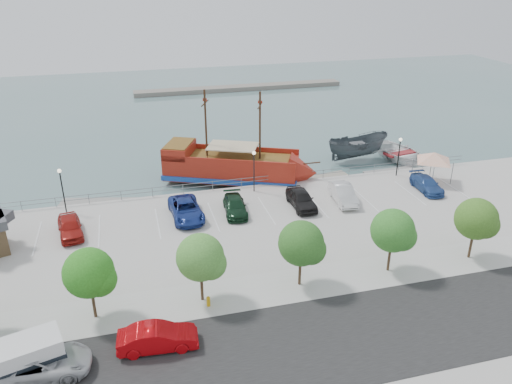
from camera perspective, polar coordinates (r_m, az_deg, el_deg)
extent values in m
plane|color=slate|center=(45.29, 1.88, -4.34)|extent=(160.00, 160.00, 0.00)
cube|color=black|center=(32.41, 10.39, -15.95)|extent=(100.00, 8.00, 0.04)
cube|color=#ACACAA|center=(36.73, 6.46, -10.19)|extent=(100.00, 4.00, 0.05)
cylinder|color=slate|center=(51.21, -0.60, 1.65)|extent=(50.00, 0.06, 0.06)
cylinder|color=slate|center=(51.37, -0.60, 1.24)|extent=(50.00, 0.06, 0.06)
cube|color=gray|center=(97.80, -1.85, 11.81)|extent=(40.00, 3.00, 0.80)
cube|color=maroon|center=(54.50, -2.82, 2.78)|extent=(14.87, 9.99, 2.32)
cube|color=#1A44A2|center=(54.79, -2.80, 2.04)|extent=(15.23, 10.34, 0.54)
cone|color=maroon|center=(53.48, 5.46, 2.26)|extent=(4.38, 5.09, 4.29)
cube|color=maroon|center=(55.34, -8.77, 4.84)|extent=(4.29, 5.18, 1.25)
cube|color=brown|center=(55.13, -8.82, 5.50)|extent=(3.98, 4.78, 0.11)
cube|color=brown|center=(53.98, -2.38, 3.95)|extent=(12.21, 8.39, 0.13)
cube|color=maroon|center=(55.95, -2.39, 4.99)|extent=(13.10, 6.08, 0.63)
cube|color=maroon|center=(52.02, -3.35, 3.43)|extent=(13.10, 6.08, 0.63)
cylinder|color=#382111|center=(52.36, 0.45, 7.49)|extent=(0.28, 0.28, 7.33)
cylinder|color=#382111|center=(53.53, -5.76, 7.75)|extent=(0.28, 0.28, 7.33)
cylinder|color=#382111|center=(51.75, 0.46, 9.86)|extent=(1.22, 2.49, 0.13)
cylinder|color=#382111|center=(52.94, -5.86, 10.07)|extent=(1.22, 2.49, 0.13)
cube|color=beige|center=(53.60, -2.69, 5.26)|extent=(6.13, 5.24, 0.11)
cylinder|color=#382111|center=(53.06, 6.18, 3.29)|extent=(2.09, 1.05, 0.53)
imported|color=#454E53|center=(62.01, 11.52, 4.86)|extent=(8.02, 3.44, 3.04)
imported|color=white|center=(63.20, 16.14, 4.10)|extent=(7.10, 8.98, 1.68)
cube|color=gray|center=(51.97, -17.60, -1.31)|extent=(7.73, 3.84, 0.43)
cube|color=gray|center=(55.49, 7.15, 1.35)|extent=(7.52, 3.24, 0.42)
cube|color=gray|center=(59.24, 15.14, 2.16)|extent=(6.30, 1.98, 0.36)
cylinder|color=slate|center=(55.22, 17.42, 2.48)|extent=(0.09, 0.09, 2.37)
cylinder|color=slate|center=(57.19, 19.40, 2.96)|extent=(0.09, 0.09, 2.37)
cylinder|color=slate|center=(53.49, 19.53, 1.47)|extent=(0.09, 0.09, 2.37)
cylinder|color=slate|center=(55.53, 21.49, 2.00)|extent=(0.09, 0.09, 2.37)
pyramid|color=white|center=(54.63, 19.77, 4.28)|extent=(5.49, 5.49, 0.97)
imported|color=#B7B9BC|center=(31.40, -23.66, -17.66)|extent=(5.71, 2.63, 1.59)
imported|color=#B6070C|center=(31.22, -11.16, -16.00)|extent=(4.84, 2.00, 1.56)
cube|color=silver|center=(31.62, -26.92, -17.31)|extent=(6.51, 3.73, 2.20)
cube|color=black|center=(31.70, -26.87, -17.50)|extent=(6.61, 3.84, 0.70)
cylinder|color=#C2900F|center=(34.23, -5.46, -12.44)|extent=(0.25, 0.25, 0.63)
sphere|color=#C2900F|center=(34.03, -5.48, -11.99)|extent=(0.27, 0.27, 0.27)
cylinder|color=black|center=(48.66, -21.19, -0.02)|extent=(0.12, 0.12, 4.00)
sphere|color=#FFF2CC|center=(47.89, -21.56, 2.26)|extent=(0.36, 0.36, 0.36)
cylinder|color=black|center=(49.65, -0.23, 2.20)|extent=(0.12, 0.12, 4.00)
sphere|color=#FFF2CC|center=(48.89, -0.23, 4.48)|extent=(0.36, 0.36, 0.36)
cylinder|color=black|center=(55.63, 15.95, 3.73)|extent=(0.12, 0.12, 4.00)
sphere|color=#FFF2CC|center=(54.96, 16.20, 5.78)|extent=(0.36, 0.36, 0.36)
cylinder|color=#473321|center=(34.35, -18.06, -11.96)|extent=(0.20, 0.20, 2.20)
sphere|color=#266C19|center=(33.08, -18.58, -8.74)|extent=(3.20, 3.20, 3.20)
sphere|color=#266C19|center=(32.99, -17.46, -9.50)|extent=(2.20, 2.20, 2.20)
cylinder|color=#473321|center=(34.39, -6.21, -10.68)|extent=(0.20, 0.20, 2.20)
sphere|color=#40782D|center=(33.12, -6.39, -7.42)|extent=(3.20, 3.20, 3.20)
sphere|color=#40782D|center=(33.15, -5.24, -8.14)|extent=(2.20, 2.20, 2.20)
cylinder|color=#473321|center=(35.82, 5.03, -9.03)|extent=(0.20, 0.20, 2.20)
sphere|color=#2A5B1F|center=(34.61, 5.17, -5.85)|extent=(3.20, 3.20, 3.20)
sphere|color=#2A5B1F|center=(34.76, 6.25, -6.52)|extent=(2.20, 2.20, 2.20)
cylinder|color=#473321|center=(38.49, 14.97, -7.27)|extent=(0.20, 0.20, 2.20)
sphere|color=#2D6A23|center=(37.37, 15.35, -4.26)|extent=(3.20, 3.20, 3.20)
sphere|color=#2D6A23|center=(37.62, 16.30, -4.87)|extent=(2.20, 2.20, 2.20)
cylinder|color=#473321|center=(42.17, 23.34, -5.61)|extent=(0.20, 0.20, 2.20)
sphere|color=#37621E|center=(41.15, 23.87, -2.82)|extent=(3.20, 3.20, 3.20)
sphere|color=#37621E|center=(41.48, 24.67, -3.38)|extent=(2.20, 2.20, 2.20)
imported|color=#A01B15|center=(44.86, -20.50, -3.73)|extent=(2.57, 4.85, 1.57)
imported|color=navy|center=(45.33, -8.00, -2.00)|extent=(2.93, 5.84, 1.59)
imported|color=black|center=(45.79, -2.41, -1.62)|extent=(2.39, 4.95, 1.39)
imported|color=black|center=(47.04, 5.20, -0.78)|extent=(1.98, 4.88, 1.66)
imported|color=silver|center=(48.64, 9.94, -0.20)|extent=(2.29, 5.11, 1.63)
imported|color=#2A4C8E|center=(53.23, 18.93, 0.86)|extent=(2.19, 4.82, 1.37)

